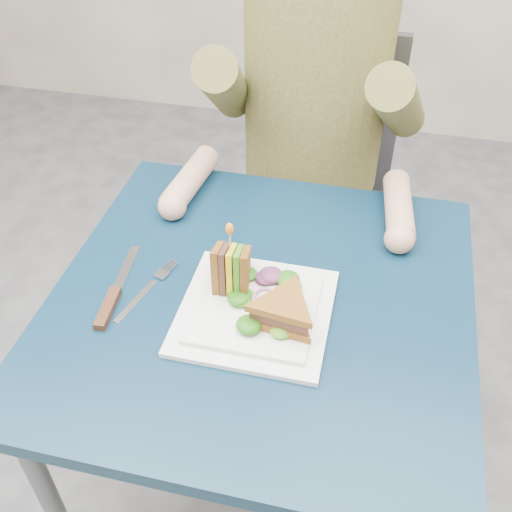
% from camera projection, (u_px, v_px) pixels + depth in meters
% --- Properties ---
extents(ground, '(4.00, 4.00, 0.00)m').
position_uv_depth(ground, '(260.00, 493.00, 1.56)').
color(ground, '#505052').
rests_on(ground, ground).
extents(table, '(0.75, 0.75, 0.73)m').
position_uv_depth(table, '(261.00, 326.00, 1.13)').
color(table, black).
rests_on(table, ground).
extents(chair, '(0.42, 0.40, 0.93)m').
position_uv_depth(chair, '(313.00, 179.00, 1.70)').
color(chair, '#47474C').
rests_on(chair, ground).
extents(diner, '(0.54, 0.59, 0.74)m').
position_uv_depth(diner, '(316.00, 69.00, 1.37)').
color(diner, brown).
rests_on(diner, chair).
extents(plate, '(0.26, 0.26, 0.02)m').
position_uv_depth(plate, '(255.00, 310.00, 1.04)').
color(plate, white).
rests_on(plate, table).
extents(sandwich_flat, '(0.15, 0.15, 0.05)m').
position_uv_depth(sandwich_flat, '(284.00, 312.00, 0.99)').
color(sandwich_flat, brown).
rests_on(sandwich_flat, plate).
extents(sandwich_upright, '(0.09, 0.15, 0.15)m').
position_uv_depth(sandwich_upright, '(231.00, 269.00, 1.05)').
color(sandwich_upright, brown).
rests_on(sandwich_upright, plate).
extents(fork, '(0.06, 0.18, 0.01)m').
position_uv_depth(fork, '(145.00, 291.00, 1.08)').
color(fork, silver).
rests_on(fork, table).
extents(knife, '(0.04, 0.22, 0.02)m').
position_uv_depth(knife, '(111.00, 300.00, 1.06)').
color(knife, silver).
rests_on(knife, table).
extents(toothpick, '(0.01, 0.01, 0.06)m').
position_uv_depth(toothpick, '(230.00, 242.00, 1.01)').
color(toothpick, tan).
rests_on(toothpick, sandwich_upright).
extents(toothpick_frill, '(0.01, 0.01, 0.02)m').
position_uv_depth(toothpick_frill, '(230.00, 229.00, 0.99)').
color(toothpick_frill, orange).
rests_on(toothpick_frill, sandwich_upright).
extents(lettuce_spill, '(0.15, 0.13, 0.02)m').
position_uv_depth(lettuce_spill, '(259.00, 298.00, 1.03)').
color(lettuce_spill, '#337A14').
rests_on(lettuce_spill, plate).
extents(onion_ring, '(0.04, 0.04, 0.02)m').
position_uv_depth(onion_ring, '(264.00, 299.00, 1.02)').
color(onion_ring, '#9E4C7A').
rests_on(onion_ring, plate).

